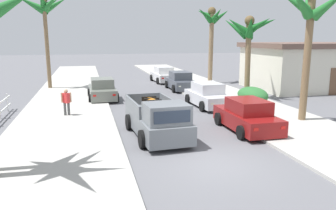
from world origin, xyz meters
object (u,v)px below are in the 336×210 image
object	(u,v)px
palm_tree_left_mid	(312,15)
roadside_house	(307,66)
car_left_mid	(247,116)
car_right_mid	(180,81)
car_right_near	(208,96)
car_left_far	(164,75)
pedestrian	(66,101)
hedge_bush	(253,95)
palm_tree_right_fore	(44,10)
car_left_near	(102,90)
palm_tree_left_fore	(211,24)
palm_tree_left_back	(249,32)
pickup_truck	(157,119)

from	to	relation	value
palm_tree_left_mid	roadside_house	bearing A→B (deg)	54.39
car_left_mid	car_right_mid	world-z (taller)	same
palm_tree_left_mid	roadside_house	world-z (taller)	palm_tree_left_mid
palm_tree_left_mid	car_right_mid	bearing A→B (deg)	105.21
car_right_near	car_left_mid	size ratio (longest dim) A/B	1.01
car_left_far	pedestrian	world-z (taller)	pedestrian
car_right_near	hedge_bush	size ratio (longest dim) A/B	1.55
car_left_far	palm_tree_right_fore	size ratio (longest dim) A/B	0.55
car_left_near	pedestrian	bearing A→B (deg)	-113.39
palm_tree_left_fore	hedge_bush	xyz separation A→B (m)	(-0.78, -10.26, -5.08)
palm_tree_left_fore	hedge_bush	bearing A→B (deg)	-94.33
hedge_bush	palm_tree_left_fore	bearing A→B (deg)	85.67
palm_tree_right_fore	car_left_mid	bearing A→B (deg)	-56.49
car_right_near	pedestrian	size ratio (longest dim) A/B	2.72
palm_tree_left_fore	palm_tree_right_fore	xyz separation A→B (m)	(-14.83, -0.68, 0.96)
car_left_near	palm_tree_left_fore	size ratio (longest dim) A/B	0.60
car_left_near	car_right_near	distance (m)	7.69
palm_tree_left_back	car_left_mid	bearing A→B (deg)	-116.07
pickup_truck	car_left_mid	xyz separation A→B (m)	(4.38, 0.02, -0.10)
car_left_far	pedestrian	size ratio (longest dim) A/B	2.72
car_right_near	roadside_house	bearing A→B (deg)	26.33
car_left_mid	palm_tree_left_mid	size ratio (longest dim) A/B	0.63
pickup_truck	hedge_bush	distance (m)	10.13
car_right_near	hedge_bush	bearing A→B (deg)	6.69
pickup_truck	palm_tree_left_mid	distance (m)	9.36
pickup_truck	palm_tree_right_fore	distance (m)	17.99
pickup_truck	pedestrian	xyz separation A→B (m)	(-4.14, 4.93, 0.10)
palm_tree_left_fore	car_right_near	bearing A→B (deg)	-111.22
car_left_mid	car_left_far	bearing A→B (deg)	89.84
car_left_near	car_right_mid	bearing A→B (deg)	25.04
car_left_near	car_left_far	world-z (taller)	same
roadside_house	palm_tree_left_back	bearing A→B (deg)	-154.78
car_left_far	hedge_bush	world-z (taller)	car_left_far
hedge_bush	car_left_mid	bearing A→B (deg)	-119.31
palm_tree_left_fore	palm_tree_left_back	world-z (taller)	palm_tree_left_fore
palm_tree_left_fore	palm_tree_left_mid	distance (m)	15.71
car_right_mid	pedestrian	xyz separation A→B (m)	(-8.87, -8.21, 0.20)
car_left_near	palm_tree_right_fore	size ratio (longest dim) A/B	0.55
pickup_truck	hedge_bush	size ratio (longest dim) A/B	1.90
car_left_mid	palm_tree_left_fore	world-z (taller)	palm_tree_left_fore
hedge_bush	pedestrian	distance (m)	12.14
hedge_bush	car_left_near	bearing A→B (deg)	159.31
palm_tree_left_mid	hedge_bush	world-z (taller)	palm_tree_left_mid
car_left_far	palm_tree_left_mid	xyz separation A→B (m)	(3.64, -17.44, 4.76)
car_left_mid	palm_tree_left_back	world-z (taller)	palm_tree_left_back
car_right_mid	palm_tree_left_mid	xyz separation A→B (m)	(3.34, -12.27, 4.76)
palm_tree_left_mid	car_left_mid	bearing A→B (deg)	-166.94
car_right_mid	pedestrian	bearing A→B (deg)	-137.21
palm_tree_left_fore	palm_tree_right_fore	distance (m)	14.87
pedestrian	palm_tree_right_fore	bearing A→B (deg)	100.30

